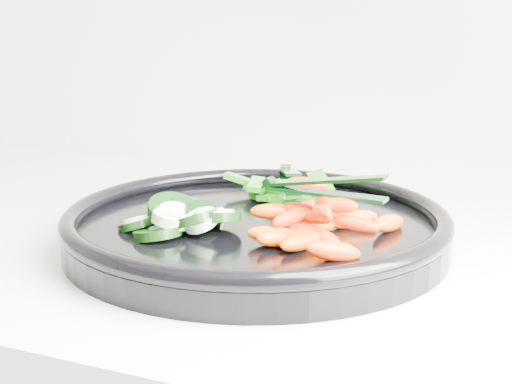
% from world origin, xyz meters
% --- Properties ---
extents(veggie_tray, '(0.50, 0.50, 0.04)m').
position_xyz_m(veggie_tray, '(0.70, 1.66, 0.95)').
color(veggie_tray, black).
rests_on(veggie_tray, counter).
extents(cucumber_pile, '(0.13, 0.12, 0.04)m').
position_xyz_m(cucumber_pile, '(0.64, 1.62, 0.96)').
color(cucumber_pile, black).
rests_on(cucumber_pile, veggie_tray).
extents(carrot_pile, '(0.13, 0.15, 0.05)m').
position_xyz_m(carrot_pile, '(0.77, 1.63, 0.97)').
color(carrot_pile, '#E93F00').
rests_on(carrot_pile, veggie_tray).
extents(pepper_pile, '(0.13, 0.10, 0.04)m').
position_xyz_m(pepper_pile, '(0.69, 1.76, 0.96)').
color(pepper_pile, '#146009').
rests_on(pepper_pile, veggie_tray).
extents(tong_carrot, '(0.11, 0.03, 0.02)m').
position_xyz_m(tong_carrot, '(0.78, 1.63, 1.00)').
color(tong_carrot, black).
rests_on(tong_carrot, carrot_pile).
extents(tong_pepper, '(0.06, 0.11, 0.02)m').
position_xyz_m(tong_pepper, '(0.70, 1.76, 0.98)').
color(tong_pepper, black).
rests_on(tong_pepper, pepper_pile).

